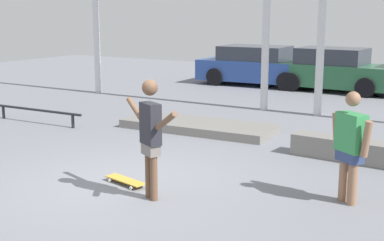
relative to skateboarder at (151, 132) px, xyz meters
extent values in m
plane|color=slate|center=(-0.74, 0.24, -0.99)|extent=(36.00, 36.00, 0.00)
cylinder|color=brown|center=(-0.07, 0.03, -0.58)|extent=(0.11, 0.11, 0.81)
cylinder|color=brown|center=(0.07, -0.03, -0.58)|extent=(0.11, 0.11, 0.81)
cube|color=slate|center=(0.00, 0.00, -0.24)|extent=(0.34, 0.28, 0.18)
cube|color=#26262D|center=(0.00, 0.00, 0.12)|extent=(0.39, 0.31, 0.59)
sphere|color=brown|center=(0.00, 0.00, 0.63)|extent=(0.22, 0.22, 0.22)
cylinder|color=brown|center=(-0.40, 0.20, 0.24)|extent=(0.49, 0.30, 0.34)
cylinder|color=brown|center=(0.40, -0.20, 0.24)|extent=(0.49, 0.30, 0.34)
cube|color=gold|center=(-0.72, 0.32, -0.92)|extent=(0.80, 0.38, 0.01)
cylinder|color=silver|center=(-0.44, 0.36, -0.96)|extent=(0.06, 0.04, 0.05)
cylinder|color=silver|center=(-0.49, 0.15, -0.96)|extent=(0.06, 0.04, 0.05)
cylinder|color=silver|center=(-0.96, 0.48, -0.96)|extent=(0.06, 0.04, 0.05)
cylinder|color=silver|center=(-1.01, 0.27, -0.96)|extent=(0.06, 0.04, 0.05)
cube|color=slate|center=(2.08, 3.46, -0.79)|extent=(2.52, 0.63, 0.39)
cube|color=slate|center=(-1.71, 4.20, -0.89)|extent=(3.52, 1.43, 0.19)
cylinder|color=black|center=(-5.43, 2.86, -0.67)|extent=(2.76, 0.17, 0.06)
cylinder|color=black|center=(-6.56, 2.82, -0.83)|extent=(0.07, 0.07, 0.32)
cylinder|color=black|center=(-4.30, 2.90, -0.83)|extent=(0.07, 0.07, 0.32)
cube|color=#284793|center=(-3.65, 11.76, -0.45)|extent=(4.36, 2.00, 0.72)
cube|color=#2D333D|center=(-3.82, 11.75, 0.16)|extent=(2.43, 1.77, 0.51)
cylinder|color=black|center=(-2.36, 12.71, -0.67)|extent=(0.64, 0.25, 0.63)
cylinder|color=black|center=(-2.28, 10.94, -0.67)|extent=(0.64, 0.25, 0.63)
cylinder|color=black|center=(-5.01, 12.59, -0.67)|extent=(0.64, 0.25, 0.63)
cylinder|color=black|center=(-4.93, 10.82, -0.67)|extent=(0.64, 0.25, 0.63)
cube|color=#28603D|center=(-0.84, 11.75, -0.45)|extent=(3.96, 1.83, 0.73)
cube|color=#2D333D|center=(-1.00, 11.76, 0.18)|extent=(2.20, 1.64, 0.53)
cylinder|color=black|center=(0.39, 12.56, -0.68)|extent=(0.62, 0.24, 0.62)
cylinder|color=black|center=(0.35, 10.88, -0.68)|extent=(0.62, 0.24, 0.62)
cylinder|color=black|center=(-2.04, 12.63, -0.68)|extent=(0.62, 0.24, 0.62)
cylinder|color=black|center=(-2.08, 10.94, -0.68)|extent=(0.62, 0.24, 0.62)
cylinder|color=#8C664C|center=(2.52, 1.25, -0.61)|extent=(0.13, 0.13, 0.74)
cylinder|color=#8C664C|center=(2.37, 1.35, -0.61)|extent=(0.13, 0.13, 0.74)
cube|color=navy|center=(2.44, 1.30, -0.30)|extent=(0.42, 0.38, 0.16)
cube|color=#338C4C|center=(2.44, 1.30, 0.03)|extent=(0.48, 0.43, 0.54)
sphere|color=#8C664C|center=(2.44, 1.30, 0.49)|extent=(0.21, 0.21, 0.21)
cylinder|color=#8C664C|center=(2.70, 1.13, 0.00)|extent=(0.20, 0.18, 0.50)
cylinder|color=#8C664C|center=(2.19, 1.47, 0.00)|extent=(0.20, 0.18, 0.50)
camera|label=1|loc=(4.29, -5.93, 1.67)|focal=50.00mm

